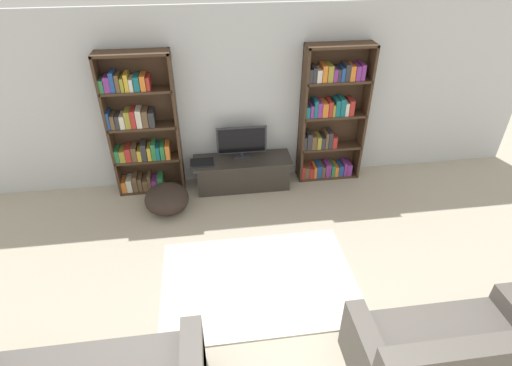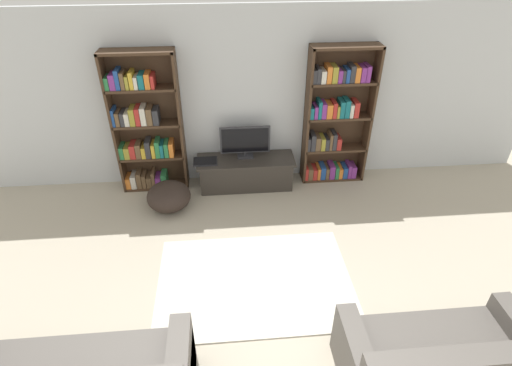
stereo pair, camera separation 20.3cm
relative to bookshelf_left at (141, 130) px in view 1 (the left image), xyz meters
The scene contains 9 objects.
wall_back 1.57m from the bookshelf_left, ahead, with size 8.80×0.06×2.60m.
bookshelf_left is the anchor object (origin of this frame).
bookshelf_right 2.78m from the bookshelf_left, ahead, with size 0.97×0.30×2.09m.
tv_stand 1.62m from the bookshelf_left, ahead, with size 1.47×0.51×0.47m.
television 1.45m from the bookshelf_left, ahead, with size 0.75×0.16×0.50m.
laptop 0.99m from the bookshelf_left, 12.11° to the right, with size 0.35×0.25×0.03m.
area_rug 2.74m from the bookshelf_left, 57.01° to the right, with size 2.22×1.53×0.02m.
couch_right_sofa 4.58m from the bookshelf_left, 50.38° to the right, with size 1.65×0.83×0.85m.
beanbag_ottoman 1.06m from the bookshelf_left, 64.54° to the right, with size 0.62×0.62×0.40m, color #2D231E.
Camera 1 is at (-0.60, -1.26, 3.50)m, focal length 28.00 mm.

